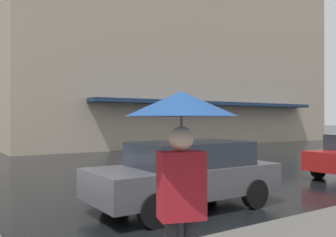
# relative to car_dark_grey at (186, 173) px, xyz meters

# --- Properties ---
(haussmann_block_corner) EXTENTS (17.40, 26.93, 18.70)m
(haussmann_block_corner) POSITION_rel_car_dark_grey_xyz_m (21.59, -12.30, 8.40)
(haussmann_block_corner) COLOR tan
(haussmann_block_corner) RESTS_ON ground_plane
(car_dark_grey) EXTENTS (1.85, 4.10, 1.41)m
(car_dark_grey) POSITION_rel_car_dark_grey_xyz_m (0.00, 0.00, 0.00)
(car_dark_grey) COLOR #4C4C51
(car_dark_grey) RESTS_ON ground_plane
(pedestrian_by_billboard) EXTENTS (1.00, 1.00, 1.99)m
(pedestrian_by_billboard) POSITION_rel_car_dark_grey_xyz_m (-3.59, 2.70, 1.00)
(pedestrian_by_billboard) COLOR maroon
(pedestrian_by_billboard) RESTS_ON sidewalk_pavement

